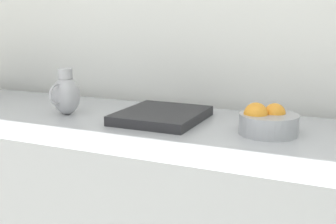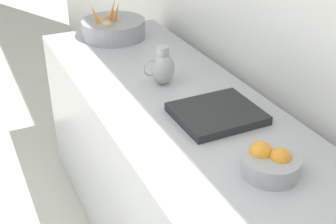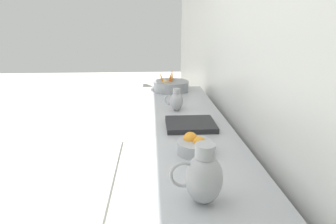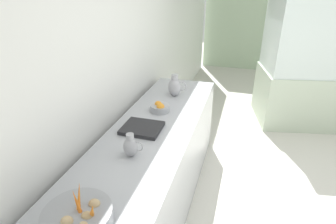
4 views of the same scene
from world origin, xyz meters
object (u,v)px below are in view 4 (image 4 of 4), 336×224
Objects in this scene: vegetable_colander at (78,219)px; glass_block_booth at (311,59)px; metal_pitcher_short at (131,146)px; metal_pitcher_tall at (175,86)px; orange_bowl at (160,108)px.

vegetable_colander is 4.06m from glass_block_booth.
vegetable_colander is 0.70m from metal_pitcher_short.
vegetable_colander reaches higher than metal_pitcher_short.
metal_pitcher_tall reaches higher than vegetable_colander.
metal_pitcher_short is 3.44m from glass_block_booth.
metal_pitcher_tall is 2.43m from glass_block_booth.
orange_bowl is 0.46m from metal_pitcher_tall.
metal_pitcher_tall reaches higher than orange_bowl.
metal_pitcher_tall is (0.03, 0.45, 0.07)m from orange_bowl.
metal_pitcher_short is (0.00, 0.70, 0.03)m from vegetable_colander.
glass_block_booth is (1.69, 3.69, 0.06)m from vegetable_colander.
orange_bowl is at bearing 92.33° from metal_pitcher_short.
glass_block_booth is at bearing 45.99° from metal_pitcher_tall.
vegetable_colander is 0.18× the size of glass_block_booth.
metal_pitcher_short is (0.03, -0.80, 0.04)m from orange_bowl.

